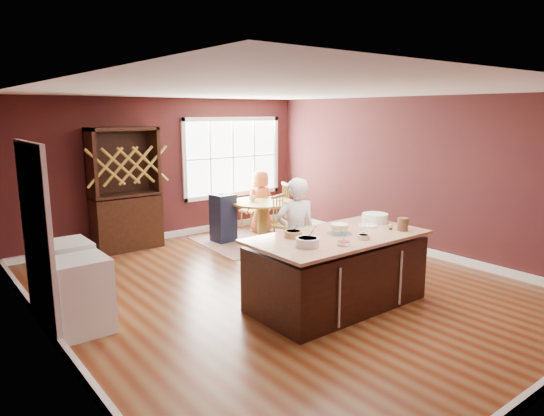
{
  "coord_description": "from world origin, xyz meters",
  "views": [
    {
      "loc": [
        -4.1,
        -5.05,
        2.43
      ],
      "look_at": [
        0.18,
        0.44,
        1.05
      ],
      "focal_mm": 32.0,
      "sensor_mm": 36.0,
      "label": 1
    }
  ],
  "objects_px": {
    "layer_cake": "(340,229)",
    "chair_south": "(287,223)",
    "baker": "(296,234)",
    "hutch": "(125,189)",
    "kitchen_island": "(337,272)",
    "high_chair": "(223,217)",
    "dryer": "(65,278)",
    "seated_woman": "(261,202)",
    "chair_east": "(295,208)",
    "washer": "(81,295)",
    "chair_north": "(252,208)",
    "dining_table": "(263,212)",
    "toddler": "(220,200)"
  },
  "relations": [
    {
      "from": "hutch",
      "to": "washer",
      "type": "relative_size",
      "value": 2.54
    },
    {
      "from": "high_chair",
      "to": "dryer",
      "type": "distance_m",
      "value": 3.73
    },
    {
      "from": "baker",
      "to": "hutch",
      "type": "xyz_separation_m",
      "value": [
        -1.07,
        3.38,
        0.3
      ]
    },
    {
      "from": "toddler",
      "to": "dryer",
      "type": "distance_m",
      "value": 3.7
    },
    {
      "from": "layer_cake",
      "to": "dryer",
      "type": "distance_m",
      "value": 3.43
    },
    {
      "from": "kitchen_island",
      "to": "hutch",
      "type": "relative_size",
      "value": 1.05
    },
    {
      "from": "layer_cake",
      "to": "seated_woman",
      "type": "bearing_deg",
      "value": 68.16
    },
    {
      "from": "layer_cake",
      "to": "dryer",
      "type": "relative_size",
      "value": 0.35
    },
    {
      "from": "dryer",
      "to": "baker",
      "type": "bearing_deg",
      "value": -21.28
    },
    {
      "from": "chair_east",
      "to": "high_chair",
      "type": "bearing_deg",
      "value": 95.87
    },
    {
      "from": "hutch",
      "to": "washer",
      "type": "bearing_deg",
      "value": -119.95
    },
    {
      "from": "layer_cake",
      "to": "chair_south",
      "type": "height_order",
      "value": "layer_cake"
    },
    {
      "from": "kitchen_island",
      "to": "dining_table",
      "type": "bearing_deg",
      "value": 69.17
    },
    {
      "from": "high_chair",
      "to": "washer",
      "type": "xyz_separation_m",
      "value": [
        -3.33,
        -2.31,
        -0.05
      ]
    },
    {
      "from": "chair_east",
      "to": "toddler",
      "type": "relative_size",
      "value": 4.07
    },
    {
      "from": "layer_cake",
      "to": "chair_north",
      "type": "relative_size",
      "value": 0.34
    },
    {
      "from": "kitchen_island",
      "to": "chair_north",
      "type": "height_order",
      "value": "same"
    },
    {
      "from": "chair_south",
      "to": "dryer",
      "type": "xyz_separation_m",
      "value": [
        -3.9,
        -0.47,
        -0.05
      ]
    },
    {
      "from": "baker",
      "to": "hutch",
      "type": "height_order",
      "value": "hutch"
    },
    {
      "from": "dining_table",
      "to": "high_chair",
      "type": "height_order",
      "value": "high_chair"
    },
    {
      "from": "dining_table",
      "to": "hutch",
      "type": "height_order",
      "value": "hutch"
    },
    {
      "from": "layer_cake",
      "to": "hutch",
      "type": "relative_size",
      "value": 0.14
    },
    {
      "from": "toddler",
      "to": "washer",
      "type": "relative_size",
      "value": 0.3
    },
    {
      "from": "chair_east",
      "to": "chair_north",
      "type": "bearing_deg",
      "value": 52.23
    },
    {
      "from": "dining_table",
      "to": "toddler",
      "type": "distance_m",
      "value": 0.87
    },
    {
      "from": "dining_table",
      "to": "high_chair",
      "type": "relative_size",
      "value": 1.27
    },
    {
      "from": "layer_cake",
      "to": "chair_south",
      "type": "distance_m",
      "value": 2.56
    },
    {
      "from": "chair_south",
      "to": "chair_north",
      "type": "relative_size",
      "value": 1.09
    },
    {
      "from": "layer_cake",
      "to": "chair_north",
      "type": "height_order",
      "value": "layer_cake"
    },
    {
      "from": "baker",
      "to": "washer",
      "type": "xyz_separation_m",
      "value": [
        -2.77,
        0.44,
        -0.36
      ]
    },
    {
      "from": "kitchen_island",
      "to": "hutch",
      "type": "xyz_separation_m",
      "value": [
        -1.11,
        4.15,
        0.65
      ]
    },
    {
      "from": "chair_north",
      "to": "dryer",
      "type": "bearing_deg",
      "value": 14.08
    },
    {
      "from": "chair_north",
      "to": "toddler",
      "type": "xyz_separation_m",
      "value": [
        -1.04,
        -0.42,
        0.35
      ]
    },
    {
      "from": "dining_table",
      "to": "baker",
      "type": "bearing_deg",
      "value": -117.3
    },
    {
      "from": "dining_table",
      "to": "chair_north",
      "type": "distance_m",
      "value": 0.82
    },
    {
      "from": "seated_woman",
      "to": "hutch",
      "type": "distance_m",
      "value": 2.7
    },
    {
      "from": "high_chair",
      "to": "layer_cake",
      "type": "bearing_deg",
      "value": -100.91
    },
    {
      "from": "kitchen_island",
      "to": "dining_table",
      "type": "xyz_separation_m",
      "value": [
        1.21,
        3.19,
        0.1
      ]
    },
    {
      "from": "chair_east",
      "to": "high_chair",
      "type": "height_order",
      "value": "chair_east"
    },
    {
      "from": "kitchen_island",
      "to": "toddler",
      "type": "relative_size",
      "value": 8.78
    },
    {
      "from": "dining_table",
      "to": "high_chair",
      "type": "xyz_separation_m",
      "value": [
        -0.69,
        0.33,
        -0.06
      ]
    },
    {
      "from": "high_chair",
      "to": "dryer",
      "type": "relative_size",
      "value": 1.06
    },
    {
      "from": "dining_table",
      "to": "chair_east",
      "type": "xyz_separation_m",
      "value": [
        0.8,
        -0.01,
        -0.01
      ]
    },
    {
      "from": "chair_east",
      "to": "dryer",
      "type": "relative_size",
      "value": 1.18
    },
    {
      "from": "washer",
      "to": "chair_east",
      "type": "bearing_deg",
      "value": 22.24
    },
    {
      "from": "layer_cake",
      "to": "high_chair",
      "type": "distance_m",
      "value": 3.56
    },
    {
      "from": "hutch",
      "to": "baker",
      "type": "bearing_deg",
      "value": -72.37
    },
    {
      "from": "baker",
      "to": "seated_woman",
      "type": "bearing_deg",
      "value": -98.35
    },
    {
      "from": "chair_south",
      "to": "hutch",
      "type": "height_order",
      "value": "hutch"
    },
    {
      "from": "layer_cake",
      "to": "chair_east",
      "type": "relative_size",
      "value": 0.3
    }
  ]
}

